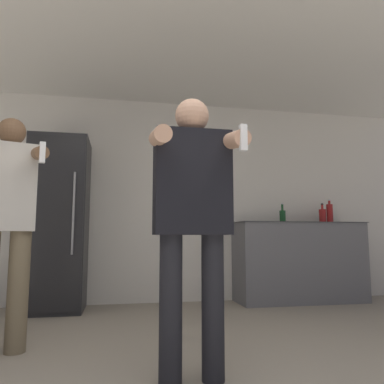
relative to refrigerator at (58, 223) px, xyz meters
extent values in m
cube|color=silver|center=(1.07, 0.35, 0.32)|extent=(7.00, 0.06, 2.55)
cube|color=silver|center=(1.07, -1.36, 1.62)|extent=(7.00, 3.89, 0.05)
cube|color=#262628|center=(0.00, 0.01, 0.00)|extent=(0.62, 0.64, 1.91)
cube|color=black|center=(0.00, -0.32, 0.00)|extent=(0.59, 0.01, 1.83)
cylinder|color=#99999E|center=(0.20, -0.34, 0.10)|extent=(0.02, 0.02, 0.86)
cube|color=slate|center=(2.90, 0.05, -0.47)|extent=(1.60, 0.55, 0.98)
cube|color=#38383A|center=(2.90, 0.05, 0.03)|extent=(1.63, 0.58, 0.01)
cylinder|color=maroon|center=(3.26, 0.05, 0.12)|extent=(0.09, 0.09, 0.17)
cylinder|color=maroon|center=(3.26, 0.05, 0.24)|extent=(0.03, 0.03, 0.06)
sphere|color=black|center=(3.26, 0.05, 0.27)|extent=(0.03, 0.03, 0.03)
cylinder|color=#194723|center=(2.70, 0.05, 0.11)|extent=(0.08, 0.08, 0.15)
cylinder|color=#194723|center=(2.70, 0.05, 0.22)|extent=(0.03, 0.03, 0.08)
sphere|color=silver|center=(2.70, 0.05, 0.27)|extent=(0.03, 0.03, 0.03)
cylinder|color=maroon|center=(3.36, 0.05, 0.15)|extent=(0.08, 0.08, 0.24)
cylinder|color=maroon|center=(3.36, 0.05, 0.30)|extent=(0.03, 0.03, 0.05)
sphere|color=silver|center=(3.36, 0.05, 0.32)|extent=(0.03, 0.03, 0.03)
cylinder|color=black|center=(0.96, -2.26, -0.55)|extent=(0.13, 0.13, 0.81)
cylinder|color=black|center=(1.20, -2.26, -0.55)|extent=(0.13, 0.13, 0.81)
cube|color=black|center=(1.08, -2.26, 0.16)|extent=(0.44, 0.20, 0.61)
sphere|color=tan|center=(1.08, -2.26, 0.56)|extent=(0.20, 0.20, 0.20)
cylinder|color=tan|center=(0.88, -2.42, 0.38)|extent=(0.10, 0.33, 0.15)
cylinder|color=tan|center=(1.29, -2.41, 0.38)|extent=(0.10, 0.33, 0.15)
cube|color=white|center=(1.30, -2.57, 0.36)|extent=(0.04, 0.04, 0.14)
cylinder|color=#75664C|center=(-0.02, -1.49, -0.54)|extent=(0.14, 0.14, 0.84)
cube|color=beige|center=(-0.12, -1.52, 0.20)|extent=(0.41, 0.30, 0.63)
sphere|color=brown|center=(-0.12, -1.52, 0.61)|extent=(0.20, 0.20, 0.20)
cylinder|color=brown|center=(0.10, -1.65, 0.43)|extent=(0.21, 0.41, 0.16)
cube|color=white|center=(0.16, -1.84, 0.39)|extent=(0.05, 0.05, 0.14)
camera|label=1|loc=(0.67, -4.39, -0.16)|focal=35.00mm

